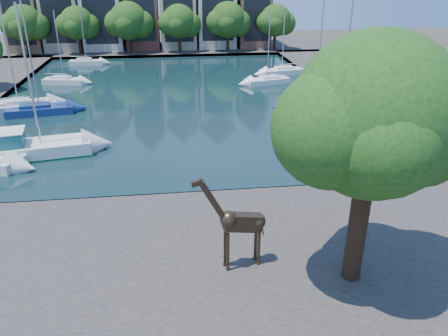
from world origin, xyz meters
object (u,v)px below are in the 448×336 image
(motorsailer, at_px, (21,147))
(sailboat_right_a, at_px, (339,125))
(giraffe_statue, at_px, (238,223))
(plane_tree, at_px, (376,122))

(motorsailer, distance_m, sailboat_right_a, 25.75)
(giraffe_statue, bearing_deg, sailboat_right_a, 57.17)
(plane_tree, xyz_separation_m, sailboat_right_a, (6.77, 19.62, -7.00))
(plane_tree, bearing_deg, sailboat_right_a, 70.96)
(giraffe_statue, relative_size, motorsailer, 0.43)
(plane_tree, xyz_separation_m, motorsailer, (-18.84, 16.95, -6.75))
(giraffe_statue, relative_size, sailboat_right_a, 0.41)
(giraffe_statue, height_order, sailboat_right_a, sailboat_right_a)
(plane_tree, xyz_separation_m, giraffe_statue, (-4.98, 1.40, -4.89))
(giraffe_statue, xyz_separation_m, motorsailer, (-13.86, 15.55, -1.86))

